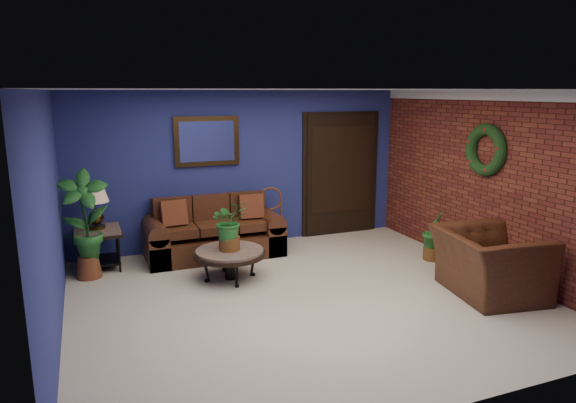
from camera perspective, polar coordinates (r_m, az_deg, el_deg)
name	(u,v)px	position (r m, az deg, el deg)	size (l,w,h in m)	color
floor	(305,297)	(6.42, 1.90, -10.60)	(5.50, 5.50, 0.00)	beige
wall_back	(244,169)	(8.36, -4.93, 3.65)	(5.50, 0.04, 2.50)	navy
wall_left	(50,219)	(5.57, -24.93, -1.80)	(0.04, 5.00, 2.50)	navy
wall_right_brick	(489,183)	(7.57, 21.44, 1.94)	(0.04, 5.00, 2.50)	maroon
ceiling	(307,90)	(5.92, 2.08, 12.32)	(5.50, 5.00, 0.02)	white
crown_molding	(495,95)	(7.44, 21.98, 10.90)	(0.03, 5.00, 0.14)	white
wall_mirror	(207,141)	(8.11, -9.00, 6.63)	(1.02, 0.06, 0.77)	#452E13
closet_door	(341,175)	(9.02, 5.86, 2.97)	(1.44, 0.06, 2.18)	black
wreath	(486,150)	(7.50, 21.11, 5.37)	(0.72, 0.72, 0.16)	black
sofa	(213,236)	(8.00, -8.31, -3.79)	(2.05, 0.88, 0.92)	#4D2416
coffee_table	(230,254)	(6.93, -6.50, -5.80)	(0.96, 0.96, 0.41)	#4C4743
end_table	(98,238)	(7.74, -20.37, -3.83)	(0.65, 0.65, 0.59)	#4C4743
table_lamp	(95,201)	(7.61, -20.67, 0.09)	(0.37, 0.37, 0.62)	#452E13
side_chair	(271,214)	(8.24, -1.87, -1.41)	(0.50, 0.50, 0.97)	brown
armchair	(489,263)	(6.84, 21.40, -6.41)	(1.24, 1.08, 0.80)	#4D2416
coffee_plant	(229,223)	(6.82, -6.58, -2.41)	(0.55, 0.49, 0.67)	brown
floor_plant	(433,235)	(7.96, 15.81, -3.64)	(0.37, 0.32, 0.75)	brown
tall_plant	(85,220)	(7.34, -21.66, -1.95)	(0.68, 0.49, 1.48)	brown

